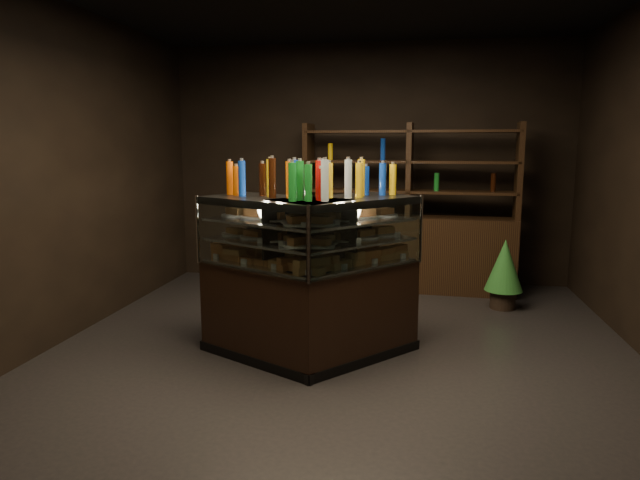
# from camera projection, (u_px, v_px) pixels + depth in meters

# --- Properties ---
(ground) EXTENTS (5.00, 5.00, 0.00)m
(ground) POSITION_uv_depth(u_px,v_px,m) (343.00, 344.00, 5.07)
(ground) COLOR black
(ground) RESTS_ON ground
(room_shell) EXTENTS (5.02, 5.02, 3.01)m
(room_shell) POSITION_uv_depth(u_px,v_px,m) (345.00, 121.00, 4.74)
(room_shell) COLOR black
(room_shell) RESTS_ON ground
(display_case) EXTENTS (1.87, 1.33, 1.34)m
(display_case) POSITION_uv_depth(u_px,v_px,m) (310.00, 304.00, 4.71)
(display_case) COLOR black
(display_case) RESTS_ON ground
(food_display) EXTENTS (1.55, 0.95, 0.42)m
(food_display) POSITION_uv_depth(u_px,v_px,m) (309.00, 236.00, 4.61)
(food_display) COLOR #CF864A
(food_display) RESTS_ON display_case
(bottles_top) EXTENTS (1.38, 0.81, 0.30)m
(bottles_top) POSITION_uv_depth(u_px,v_px,m) (309.00, 180.00, 4.55)
(bottles_top) COLOR silver
(bottles_top) RESTS_ON display_case
(potted_conifer) EXTENTS (0.40, 0.40, 0.86)m
(potted_conifer) POSITION_uv_depth(u_px,v_px,m) (505.00, 264.00, 6.09)
(potted_conifer) COLOR black
(potted_conifer) RESTS_ON ground
(back_shelving) EXTENTS (2.55, 0.59, 2.00)m
(back_shelving) POSITION_uv_depth(u_px,v_px,m) (408.00, 241.00, 6.88)
(back_shelving) COLOR black
(back_shelving) RESTS_ON ground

